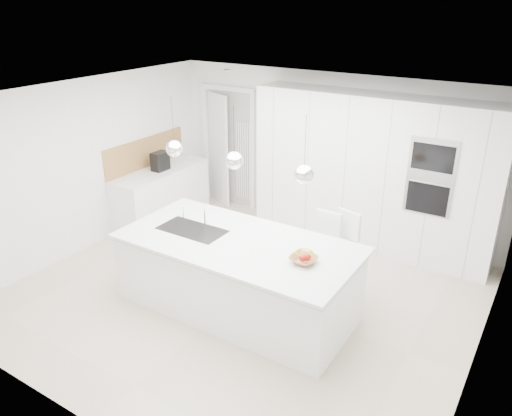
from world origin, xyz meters
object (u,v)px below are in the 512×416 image
Objects in this scene: fruit_bowl at (303,260)px; bar_stool_right at (342,256)px; bar_stool_left at (322,255)px; island_base at (236,278)px; espresso_machine at (160,161)px.

bar_stool_right is (0.06, 0.97, -0.39)m from fruit_bowl.
bar_stool_right is (0.23, 0.10, 0.01)m from bar_stool_left.
fruit_bowl is 0.97m from bar_stool_left.
island_base is 9.19× the size of espresso_machine.
island_base is at bearing -118.25° from bar_stool_right.
bar_stool_right is at bearing -8.42° from espresso_machine.
bar_stool_right reaches higher than fruit_bowl.
bar_stool_right is (0.94, 0.97, 0.12)m from island_base.
espresso_machine is at bearing 156.25° from fruit_bowl.
bar_stool_left reaches higher than island_base.
island_base is 2.60× the size of bar_stool_left.
island_base is 1.36m from bar_stool_right.
island_base is at bearing -30.46° from espresso_machine.
bar_stool_left is at bearing 51.03° from island_base.
fruit_bowl is at bearing -77.66° from bar_stool_right.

